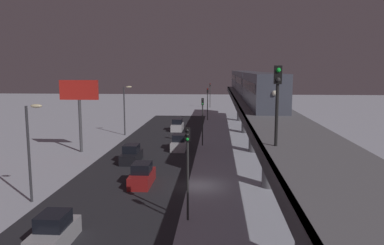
{
  "coord_description": "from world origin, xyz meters",
  "views": [
    {
      "loc": [
        -1.66,
        32.45,
        10.28
      ],
      "look_at": [
        1.76,
        -18.56,
        3.0
      ],
      "focal_mm": 35.5,
      "sensor_mm": 36.0,
      "label": 1
    }
  ],
  "objects_px": {
    "sedan_red_2": "(142,176)",
    "traffic_light_distant": "(210,92)",
    "sedan_black": "(131,155)",
    "sedan_white_2": "(177,126)",
    "traffic_light_mid": "(203,115)",
    "traffic_light_far": "(208,99)",
    "rail_signal": "(277,92)",
    "subway_train": "(248,82)",
    "traffic_light_near": "(188,160)",
    "sedan_silver": "(54,233)",
    "commercial_billboard": "(79,97)",
    "sedan_white": "(179,143)"
  },
  "relations": [
    {
      "from": "rail_signal",
      "to": "sedan_white",
      "type": "relative_size",
      "value": 0.86
    },
    {
      "from": "sedan_white_2",
      "to": "sedan_black",
      "type": "xyz_separation_m",
      "value": [
        2.8,
        21.86,
        0.0
      ]
    },
    {
      "from": "sedan_white",
      "to": "sedan_black",
      "type": "relative_size",
      "value": 1.09
    },
    {
      "from": "traffic_light_far",
      "to": "traffic_light_distant",
      "type": "relative_size",
      "value": 1.0
    },
    {
      "from": "traffic_light_distant",
      "to": "commercial_billboard",
      "type": "distance_m",
      "value": 57.84
    },
    {
      "from": "sedan_black",
      "to": "traffic_light_distant",
      "type": "xyz_separation_m",
      "value": [
        -7.5,
        -60.55,
        3.4
      ]
    },
    {
      "from": "traffic_light_far",
      "to": "sedan_white_2",
      "type": "bearing_deg",
      "value": 70.45
    },
    {
      "from": "traffic_light_distant",
      "to": "traffic_light_far",
      "type": "bearing_deg",
      "value": 90.0
    },
    {
      "from": "subway_train",
      "to": "traffic_light_far",
      "type": "height_order",
      "value": "subway_train"
    },
    {
      "from": "subway_train",
      "to": "commercial_billboard",
      "type": "relative_size",
      "value": 6.23
    },
    {
      "from": "sedan_white",
      "to": "sedan_white_2",
      "type": "xyz_separation_m",
      "value": [
        1.8,
        -14.83,
        0.0
      ]
    },
    {
      "from": "rail_signal",
      "to": "traffic_light_near",
      "type": "distance_m",
      "value": 9.07
    },
    {
      "from": "sedan_black",
      "to": "traffic_light_near",
      "type": "height_order",
      "value": "traffic_light_near"
    },
    {
      "from": "sedan_red_2",
      "to": "sedan_silver",
      "type": "distance_m",
      "value": 12.35
    },
    {
      "from": "sedan_silver",
      "to": "sedan_black",
      "type": "relative_size",
      "value": 0.96
    },
    {
      "from": "traffic_light_mid",
      "to": "traffic_light_distant",
      "type": "relative_size",
      "value": 1.0
    },
    {
      "from": "subway_train",
      "to": "sedan_silver",
      "type": "distance_m",
      "value": 41.64
    },
    {
      "from": "sedan_black",
      "to": "traffic_light_mid",
      "type": "height_order",
      "value": "traffic_light_mid"
    },
    {
      "from": "rail_signal",
      "to": "traffic_light_distant",
      "type": "relative_size",
      "value": 0.62
    },
    {
      "from": "rail_signal",
      "to": "commercial_billboard",
      "type": "relative_size",
      "value": 0.45
    },
    {
      "from": "subway_train",
      "to": "commercial_billboard",
      "type": "distance_m",
      "value": 25.48
    },
    {
      "from": "subway_train",
      "to": "traffic_light_distant",
      "type": "xyz_separation_m",
      "value": [
        6.58,
        -42.21,
        -4.01
      ]
    },
    {
      "from": "traffic_light_distant",
      "to": "rail_signal",
      "type": "bearing_deg",
      "value": 93.41
    },
    {
      "from": "sedan_white_2",
      "to": "traffic_light_far",
      "type": "distance_m",
      "value": 14.45
    },
    {
      "from": "sedan_white",
      "to": "sedan_silver",
      "type": "relative_size",
      "value": 1.13
    },
    {
      "from": "traffic_light_far",
      "to": "rail_signal",
      "type": "bearing_deg",
      "value": 94.94
    },
    {
      "from": "sedan_white",
      "to": "traffic_light_distant",
      "type": "distance_m",
      "value": 53.71
    },
    {
      "from": "subway_train",
      "to": "commercial_billboard",
      "type": "bearing_deg",
      "value": 32.36
    },
    {
      "from": "traffic_light_far",
      "to": "traffic_light_distant",
      "type": "bearing_deg",
      "value": -90.0
    },
    {
      "from": "commercial_billboard",
      "to": "sedan_red_2",
      "type": "bearing_deg",
      "value": 128.51
    },
    {
      "from": "sedan_white_2",
      "to": "traffic_light_mid",
      "type": "xyz_separation_m",
      "value": [
        -4.7,
        12.22,
        3.4
      ]
    },
    {
      "from": "rail_signal",
      "to": "traffic_light_near",
      "type": "xyz_separation_m",
      "value": [
        4.9,
        -5.8,
        -4.96
      ]
    },
    {
      "from": "subway_train",
      "to": "traffic_light_near",
      "type": "height_order",
      "value": "subway_train"
    },
    {
      "from": "subway_train",
      "to": "sedan_black",
      "type": "relative_size",
      "value": 13.03
    },
    {
      "from": "traffic_light_near",
      "to": "traffic_light_distant",
      "type": "xyz_separation_m",
      "value": [
        0.0,
        -76.37,
        0.0
      ]
    },
    {
      "from": "sedan_red_2",
      "to": "traffic_light_distant",
      "type": "xyz_separation_m",
      "value": [
        -4.7,
        -68.66,
        3.4
      ]
    },
    {
      "from": "sedan_black",
      "to": "traffic_light_far",
      "type": "distance_m",
      "value": 36.05
    },
    {
      "from": "rail_signal",
      "to": "traffic_light_distant",
      "type": "xyz_separation_m",
      "value": [
        4.9,
        -82.17,
        -4.96
      ]
    },
    {
      "from": "rail_signal",
      "to": "sedan_white_2",
      "type": "bearing_deg",
      "value": -77.55
    },
    {
      "from": "traffic_light_near",
      "to": "sedan_white",
      "type": "bearing_deg",
      "value": -82.77
    },
    {
      "from": "subway_train",
      "to": "sedan_red_2",
      "type": "bearing_deg",
      "value": 66.9
    },
    {
      "from": "sedan_silver",
      "to": "sedan_white_2",
      "type": "bearing_deg",
      "value": -93.81
    },
    {
      "from": "sedan_white",
      "to": "sedan_white_2",
      "type": "bearing_deg",
      "value": 96.92
    },
    {
      "from": "subway_train",
      "to": "sedan_black",
      "type": "distance_m",
      "value": 24.28
    },
    {
      "from": "sedan_silver",
      "to": "traffic_light_distant",
      "type": "height_order",
      "value": "traffic_light_distant"
    },
    {
      "from": "traffic_light_near",
      "to": "rail_signal",
      "type": "bearing_deg",
      "value": 130.19
    },
    {
      "from": "rail_signal",
      "to": "sedan_white_2",
      "type": "relative_size",
      "value": 0.98
    },
    {
      "from": "sedan_black",
      "to": "traffic_light_far",
      "type": "bearing_deg",
      "value": -102.06
    },
    {
      "from": "subway_train",
      "to": "sedan_silver",
      "type": "height_order",
      "value": "subway_train"
    },
    {
      "from": "sedan_red_2",
      "to": "traffic_light_far",
      "type": "xyz_separation_m",
      "value": [
        -4.7,
        -43.2,
        3.4
      ]
    }
  ]
}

